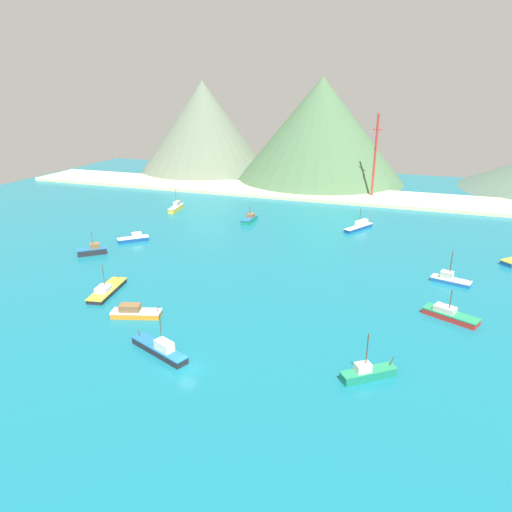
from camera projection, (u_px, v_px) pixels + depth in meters
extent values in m
cube|color=#146B7F|center=(256.00, 288.00, 92.07)|extent=(260.00, 280.00, 0.50)
cube|color=#198466|center=(368.00, 375.00, 63.02)|extent=(7.31, 6.24, 1.09)
cube|color=#238C5B|center=(369.00, 370.00, 62.80)|extent=(7.46, 6.36, 0.20)
cube|color=silver|center=(363.00, 367.00, 62.28)|extent=(2.53, 2.41, 1.17)
cylinder|color=#4C3823|center=(392.00, 362.00, 63.61)|extent=(0.58, 0.48, 1.48)
cylinder|color=#4C3823|center=(367.00, 349.00, 61.44)|extent=(0.16, 0.16, 4.43)
cube|color=#198466|center=(249.00, 220.00, 135.66)|extent=(2.54, 7.68, 1.09)
cube|color=#1E669E|center=(249.00, 218.00, 135.44)|extent=(2.59, 7.83, 0.20)
cube|color=brown|center=(251.00, 215.00, 136.09)|extent=(1.87, 2.41, 0.91)
cylinder|color=#4C3823|center=(250.00, 210.00, 135.12)|extent=(0.18, 0.18, 2.33)
cube|color=#232328|center=(159.00, 350.00, 68.93)|extent=(10.75, 6.00, 0.93)
cube|color=#1E669E|center=(159.00, 347.00, 68.74)|extent=(10.97, 6.12, 0.20)
cube|color=silver|center=(164.00, 345.00, 67.63)|extent=(3.29, 2.56, 1.40)
cylinder|color=#4C3823|center=(139.00, 333.00, 71.55)|extent=(0.56, 0.32, 1.27)
cylinder|color=#4C3823|center=(160.00, 327.00, 67.02)|extent=(0.11, 0.11, 4.25)
cube|color=#232328|center=(92.00, 252.00, 109.51)|extent=(6.55, 6.11, 1.29)
cube|color=#1E669E|center=(92.00, 249.00, 109.26)|extent=(6.68, 6.23, 0.20)
cube|color=brown|center=(95.00, 246.00, 109.31)|extent=(2.83, 2.80, 1.13)
cylinder|color=#4C3823|center=(92.00, 237.00, 108.45)|extent=(0.11, 0.11, 3.00)
cube|color=#14478C|center=(133.00, 240.00, 118.64)|extent=(7.07, 6.72, 0.93)
cube|color=white|center=(133.00, 238.00, 118.44)|extent=(7.21, 6.85, 0.20)
cube|color=silver|center=(137.00, 235.00, 118.57)|extent=(2.81, 2.77, 1.11)
cylinder|color=#4C3823|center=(119.00, 237.00, 116.99)|extent=(0.49, 0.46, 1.26)
cube|color=orange|center=(137.00, 314.00, 79.89)|extent=(8.70, 4.80, 0.89)
cube|color=white|center=(136.00, 311.00, 79.70)|extent=(8.87, 4.90, 0.20)
cube|color=brown|center=(130.00, 308.00, 79.51)|extent=(3.86, 2.82, 1.17)
cylinder|color=#4C3823|center=(158.00, 309.00, 79.35)|extent=(0.55, 0.27, 1.22)
cube|color=#14478C|center=(358.00, 228.00, 128.32)|extent=(6.66, 10.12, 0.86)
cube|color=white|center=(359.00, 226.00, 128.14)|extent=(6.79, 10.32, 0.20)
cube|color=silver|center=(362.00, 223.00, 128.69)|extent=(3.31, 4.49, 1.42)
cylinder|color=#4C3823|center=(360.00, 215.00, 127.30)|extent=(0.12, 0.12, 3.48)
cube|color=#1E5BA8|center=(451.00, 281.00, 93.56)|extent=(7.78, 4.28, 0.70)
cube|color=white|center=(451.00, 279.00, 93.41)|extent=(7.93, 4.37, 0.20)
cube|color=beige|center=(447.00, 275.00, 93.64)|extent=(2.71, 2.32, 1.39)
cylinder|color=#4C3823|center=(469.00, 281.00, 91.48)|extent=(0.46, 0.24, 0.96)
cylinder|color=#4C3823|center=(451.00, 262.00, 92.39)|extent=(0.18, 0.18, 4.40)
cube|color=#232328|center=(107.00, 291.00, 89.18)|extent=(4.88, 11.26, 0.72)
cube|color=gold|center=(107.00, 289.00, 89.02)|extent=(4.98, 11.48, 0.20)
cube|color=silver|center=(103.00, 289.00, 87.56)|extent=(2.77, 3.29, 0.98)
cylinder|color=#4C3823|center=(118.00, 277.00, 93.42)|extent=(0.20, 0.47, 0.99)
cylinder|color=#4C3823|center=(103.00, 275.00, 87.24)|extent=(0.12, 0.12, 4.03)
cube|color=red|center=(451.00, 317.00, 79.04)|extent=(9.29, 6.30, 0.95)
cube|color=#238C5B|center=(451.00, 313.00, 78.84)|extent=(9.48, 6.42, 0.20)
cube|color=beige|center=(445.00, 309.00, 79.39)|extent=(3.98, 3.33, 0.87)
cylinder|color=#4C3823|center=(451.00, 299.00, 78.23)|extent=(0.18, 0.18, 3.28)
cube|color=gold|center=(176.00, 209.00, 148.07)|extent=(3.03, 9.08, 1.20)
cube|color=white|center=(176.00, 206.00, 147.83)|extent=(3.09, 9.26, 0.20)
cube|color=#B2ADA3|center=(177.00, 203.00, 148.58)|extent=(1.81, 3.24, 1.34)
cylinder|color=#4C3823|center=(176.00, 195.00, 147.09)|extent=(0.11, 0.11, 4.04)
cube|color=beige|center=(334.00, 195.00, 166.98)|extent=(247.00, 23.23, 1.20)
cone|color=#60705B|center=(204.00, 127.00, 208.56)|extent=(58.50, 58.50, 39.80)
cone|color=#476B47|center=(321.00, 130.00, 187.53)|extent=(68.76, 68.76, 41.06)
cylinder|color=#B7332D|center=(375.00, 157.00, 159.16)|extent=(0.80, 0.80, 28.88)
cylinder|color=#B7332D|center=(377.00, 129.00, 155.98)|extent=(2.89, 0.40, 0.40)
cylinder|color=#B7332D|center=(376.00, 147.00, 157.97)|extent=(0.40, 2.31, 0.40)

